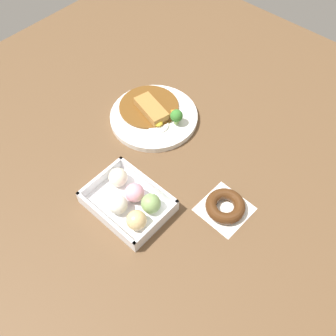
% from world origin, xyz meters
% --- Properties ---
extents(ground_plane, '(1.60, 1.60, 0.00)m').
position_xyz_m(ground_plane, '(0.00, 0.00, 0.00)').
color(ground_plane, brown).
extents(curry_plate, '(0.26, 0.26, 0.07)m').
position_xyz_m(curry_plate, '(0.13, -0.09, 0.01)').
color(curry_plate, white).
rests_on(curry_plate, ground_plane).
extents(donut_box, '(0.21, 0.16, 0.06)m').
position_xyz_m(donut_box, '(-0.04, 0.18, 0.03)').
color(donut_box, white).
rests_on(donut_box, ground_plane).
extents(chocolate_ring_donut, '(0.12, 0.12, 0.03)m').
position_xyz_m(chocolate_ring_donut, '(-0.22, 0.02, 0.02)').
color(chocolate_ring_donut, white).
rests_on(chocolate_ring_donut, ground_plane).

